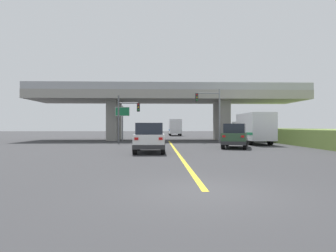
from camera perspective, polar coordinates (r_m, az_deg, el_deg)
ground at (r=38.15m, az=0.03°, el=-2.82°), size 160.00×160.00×0.00m
overpass_bridge at (r=38.27m, az=0.03°, el=5.02°), size 35.41×8.01×7.18m
lane_divider_stripe at (r=21.46m, az=1.53°, el=-4.87°), size 0.20×27.39×0.01m
suv_lead at (r=19.58m, az=-3.70°, el=-2.36°), size 2.05×4.34×2.02m
suv_crossing at (r=24.45m, az=13.29°, el=-1.92°), size 3.26×4.92×2.02m
box_truck at (r=30.65m, az=16.61°, el=-0.38°), size 2.33×7.56×3.12m
traffic_signal_nearside at (r=32.96m, az=8.77°, el=3.60°), size 2.87×0.36×6.10m
traffic_signal_farside at (r=31.70m, az=-8.45°, el=2.46°), size 2.43×0.36×5.22m
highway_sign at (r=35.18m, az=-9.12°, el=2.20°), size 1.74×0.17×4.34m
semi_truck_distant at (r=57.33m, az=1.40°, el=-0.24°), size 2.33×7.48×3.24m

